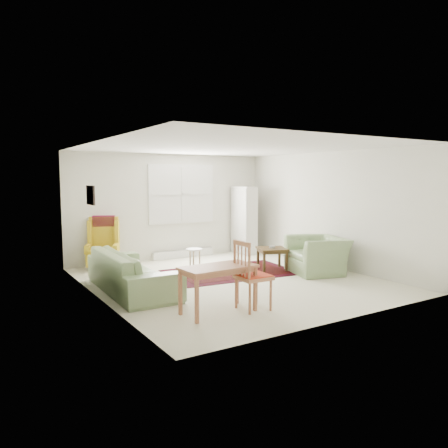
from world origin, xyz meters
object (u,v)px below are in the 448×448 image
stool (194,259)px  desk_chair (253,275)px  coffee_table (272,259)px  cabinet (244,220)px  sofa (132,263)px  desk (218,289)px  wingback_chair (103,243)px  armchair (317,251)px

stool → desk_chair: desk_chair is taller
coffee_table → cabinet: bearing=71.9°
sofa → stool: 2.04m
cabinet → desk: cabinet is taller
stool → desk: desk is taller
wingback_chair → desk_chair: bearing=-51.7°
sofa → desk: size_ratio=2.21×
wingback_chair → stool: size_ratio=2.51×
coffee_table → desk_chair: bearing=-133.6°
sofa → coffee_table: (3.12, 0.11, -0.25)m
armchair → wingback_chair: size_ratio=1.02×
desk → desk_chair: (0.52, -0.13, 0.17)m
sofa → desk_chair: (1.14, -1.97, 0.03)m
sofa → cabinet: (3.76, 2.08, 0.38)m
armchair → coffee_table: 0.96m
armchair → wingback_chair: (-3.60, 2.71, 0.12)m
desk → armchair: bearing=21.4°
stool → desk_chair: size_ratio=0.43×
stool → cabinet: (2.01, 1.06, 0.63)m
sofa → stool: sofa is taller
armchair → cabinet: bearing=-165.0°
sofa → wingback_chair: size_ratio=2.12×
stool → armchair: bearing=-40.1°
coffee_table → armchair: bearing=-51.5°
coffee_table → cabinet: 2.17m
wingback_chair → desk: (0.51, -3.92, -0.22)m
sofa → wingback_chair: 2.09m
sofa → wingback_chair: wingback_chair is taller
sofa → wingback_chair: bearing=-1.7°
wingback_chair → desk: wingback_chair is taller
wingback_chair → cabinet: size_ratio=0.65×
desk_chair → desk: bearing=77.1°
armchair → wingback_chair: wingback_chair is taller
armchair → desk: size_ratio=1.06×
armchair → coffee_table: size_ratio=1.98×
armchair → cabinet: size_ratio=0.67×
desk_chair → armchair: bearing=-60.8°
wingback_chair → sofa: bearing=-69.0°
cabinet → stool: bearing=-153.5°
coffee_table → stool: bearing=146.4°
coffee_table → desk: bearing=-142.1°
armchair → wingback_chair: 4.50m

